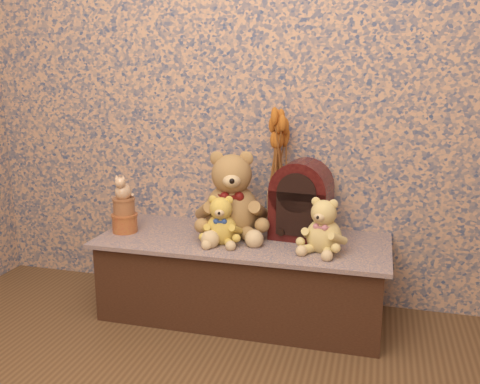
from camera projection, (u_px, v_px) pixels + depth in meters
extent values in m
cube|color=#374A71|center=(257.00, 44.00, 2.53)|extent=(3.00, 0.10, 2.60)
cube|color=navy|center=(243.00, 277.00, 2.53)|extent=(1.38, 0.57, 0.39)
cylinder|color=tan|center=(278.00, 212.00, 2.58)|extent=(0.15, 0.15, 0.20)
cylinder|color=#C78A3A|center=(125.00, 223.00, 2.58)|extent=(0.13, 0.13, 0.09)
cylinder|color=tan|center=(124.00, 207.00, 2.56)|extent=(0.13, 0.13, 0.08)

